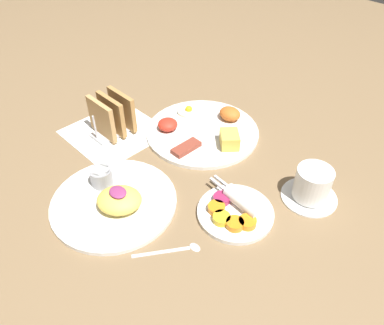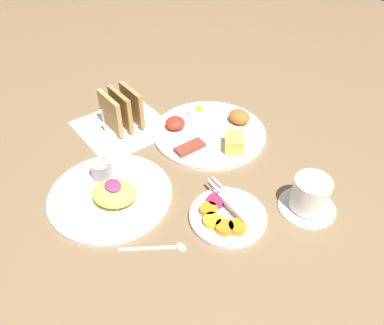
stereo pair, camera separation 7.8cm
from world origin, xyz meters
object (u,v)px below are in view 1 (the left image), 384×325
Objects in this scene: toast_rack at (112,116)px; coffee_cup at (312,186)px; plate_breakfast at (204,130)px; plate_foreground at (114,199)px; plate_condiments at (235,210)px.

coffee_cup is (0.49, 0.16, -0.02)m from toast_rack.
plate_breakfast is 0.32m from coffee_cup.
plate_foreground is (0.04, -0.32, 0.00)m from plate_breakfast.
plate_condiments is 1.48× the size of toast_rack.
plate_condiments is at bearing 38.85° from plate_foreground.
plate_breakfast is 2.54× the size of toast_rack.
plate_foreground is at bearing -131.94° from coffee_cup.
plate_breakfast is at bearing 44.58° from toast_rack.
toast_rack is at bearing -178.83° from plate_condiments.
toast_rack reaches higher than plate_breakfast.
plate_breakfast is 0.24m from toast_rack.
plate_foreground is at bearing -35.57° from toast_rack.
coffee_cup is at bearing 48.06° from plate_foreground.
plate_breakfast is at bearing 178.99° from coffee_cup.
plate_foreground is 2.29× the size of toast_rack.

